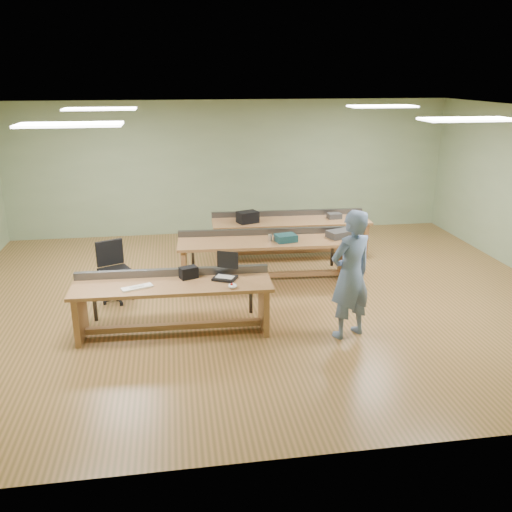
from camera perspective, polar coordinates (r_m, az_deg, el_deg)
The scene contains 21 objects.
floor at distance 9.07m, azimuth 0.39°, elevation -4.30°, with size 10.00×10.00×0.00m, color #966439.
ceiling at distance 8.37m, azimuth 0.44°, elevation 14.98°, with size 10.00×10.00×0.00m, color silver.
wall_back at distance 12.48m, azimuth -2.56°, elevation 9.25°, with size 10.00×0.04×3.00m, color #8FA57D.
wall_front at distance 4.89m, azimuth 7.98°, elevation -6.14°, with size 10.00×0.04×3.00m, color #8FA57D.
fluor_panels at distance 8.37m, azimuth 0.44°, elevation 14.77°, with size 6.20×3.50×0.03m.
workbench_front at distance 7.76m, azimuth -8.73°, elevation -4.18°, with size 2.80×0.83×0.86m.
workbench_mid at distance 9.63m, azimuth 1.02°, elevation 0.65°, with size 3.13×0.98×0.86m.
workbench_back at distance 10.98m, azimuth 3.64°, elevation 2.90°, with size 3.18×0.96×0.86m.
person at distance 7.55m, azimuth 9.92°, elevation -1.95°, with size 0.67×0.44×1.83m, color #6A80AE.
laptop_base at distance 7.74m, azimuth -3.29°, elevation -2.33°, with size 0.32×0.26×0.03m, color black.
laptop_screen at distance 7.77m, azimuth -3.00°, elevation -0.41°, with size 0.32×0.02×0.25m, color black.
keyboard at distance 7.58m, azimuth -12.42°, elevation -3.26°, with size 0.43×0.14×0.02m, color white.
trackball_mouse at distance 7.42m, azimuth -2.48°, elevation -3.15°, with size 0.12×0.15×0.06m, color white.
camera_bag at distance 7.81m, azimuth -7.11°, elevation -1.74°, with size 0.25×0.16×0.17m, color black.
task_chair at distance 9.12m, azimuth -14.59°, elevation -2.38°, with size 0.70×0.70×0.98m.
parts_bin_teal at distance 9.47m, azimuth 3.15°, elevation 1.91°, with size 0.36×0.27×0.12m, color #143B43.
parts_bin_grey at distance 9.82m, azimuth 8.84°, elevation 2.32°, with size 0.45×0.29×0.12m, color #353537.
mug at distance 9.50m, azimuth 2.31°, elevation 1.91°, with size 0.13×0.13×0.10m, color #353537.
drinks_can at distance 9.48m, azimuth 1.50°, elevation 1.94°, with size 0.07×0.07×0.12m, color silver.
storage_box_back at distance 10.66m, azimuth -0.89°, elevation 4.12°, with size 0.39×0.28×0.22m, color black.
tray_back at distance 11.10m, azimuth 8.25°, elevation 4.21°, with size 0.27×0.20×0.11m, color #353537.
Camera 1 is at (-1.34, -8.24, 3.54)m, focal length 38.00 mm.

